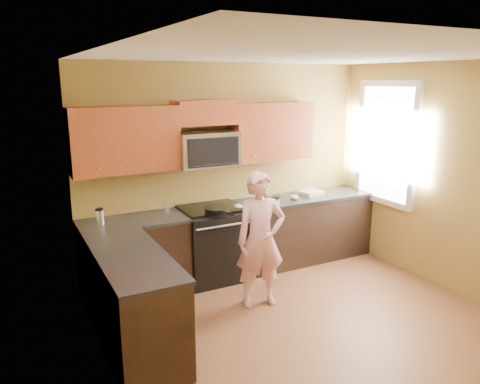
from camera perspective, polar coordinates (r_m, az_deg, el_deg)
floor at (r=4.99m, az=9.40°, el=-16.48°), size 4.00×4.00×0.00m
ceiling at (r=4.33m, az=10.83°, el=16.21°), size 4.00×4.00×0.00m
wall_back at (r=6.13m, az=-1.38°, el=2.93°), size 4.00×0.00×4.00m
wall_left at (r=3.65m, az=-15.80°, el=-5.06°), size 0.00×4.00×4.00m
wall_right at (r=5.89m, az=25.69°, el=1.12°), size 0.00×4.00×4.00m
cabinet_back_run at (r=6.11m, az=-0.08°, el=-5.95°), size 4.00×0.60×0.88m
cabinet_left_run at (r=4.60m, az=-12.94°, el=-13.18°), size 0.60×1.60×0.88m
countertop_back at (r=5.97m, az=-0.04°, el=-1.81°), size 4.00×0.62×0.04m
countertop_left at (r=4.42m, az=-13.14°, el=-7.81°), size 0.62×1.60×0.04m
stove at (r=5.91m, az=-3.43°, el=-6.29°), size 0.76×0.65×0.95m
microwave at (r=5.77m, az=-4.07°, el=3.23°), size 0.76×0.40×0.42m
upper_cab_left at (r=5.49m, az=-13.73°, el=2.34°), size 1.22×0.33×0.75m
upper_cab_right at (r=6.23m, az=3.75°, el=4.01°), size 1.12×0.33×0.75m
upper_cab_over_mw at (r=5.72m, az=-4.33°, el=9.70°), size 0.76×0.33×0.30m
window at (r=6.60m, az=17.53°, el=5.70°), size 0.06×1.06×1.66m
woman at (r=5.16m, az=2.55°, el=-5.90°), size 0.62×0.48×1.53m
frying_pan at (r=5.53m, az=-2.90°, el=-2.55°), size 0.39×0.54×0.06m
butter_tub at (r=6.03m, az=4.24°, el=-1.49°), size 0.14×0.14×0.10m
toast_slice at (r=6.06m, az=3.73°, el=-1.31°), size 0.12×0.12×0.01m
napkin_a at (r=5.78m, az=-0.22°, el=-1.79°), size 0.11×0.12×0.06m
napkin_b at (r=6.26m, az=6.66°, el=-0.66°), size 0.16×0.17×0.07m
dish_towel at (r=6.59m, az=8.72°, el=-0.07°), size 0.33×0.28×0.05m
travel_mug at (r=5.39m, az=-16.76°, el=-3.89°), size 0.09×0.09×0.19m
glass_c at (r=5.65m, az=-8.92°, el=-2.01°), size 0.08×0.08×0.12m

